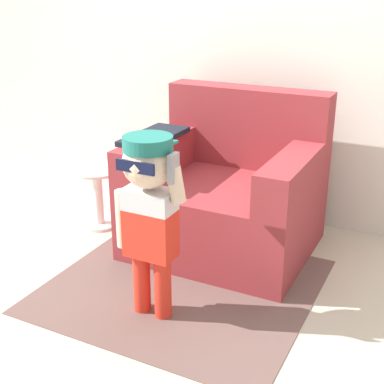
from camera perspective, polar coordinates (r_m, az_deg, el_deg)
name	(u,v)px	position (r m, az deg, el deg)	size (l,w,h in m)	color
ground_plane	(186,255)	(3.22, -0.65, -6.72)	(10.00, 10.00, 0.00)	#BCB29E
wall_back	(244,20)	(3.59, 5.54, 17.84)	(10.00, 0.05, 2.60)	silver
armchair	(227,194)	(3.22, 3.79, -0.21)	(1.04, 0.89, 0.93)	maroon
person_child	(149,200)	(2.43, -4.59, -0.86)	(0.37, 0.28, 0.90)	red
side_table	(98,191)	(3.56, -10.03, 0.15)	(0.36, 0.36, 0.41)	white
rug	(183,285)	(2.92, -0.99, -9.89)	(1.35, 1.26, 0.01)	brown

